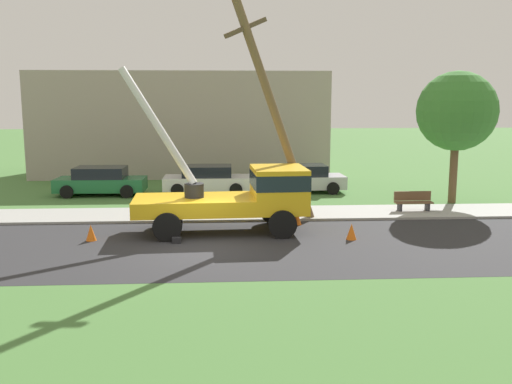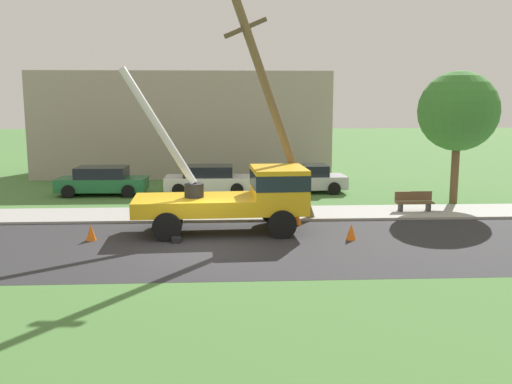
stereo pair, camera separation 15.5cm
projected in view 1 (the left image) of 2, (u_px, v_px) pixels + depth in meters
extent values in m
plane|color=#477538|center=(210.00, 189.00, 30.57)|extent=(120.00, 120.00, 0.00)
cube|color=#2B2B2D|center=(203.00, 247.00, 18.75)|extent=(80.00, 7.37, 0.01)
cube|color=#9E9E99|center=(207.00, 214.00, 23.73)|extent=(80.00, 2.77, 0.10)
cube|color=gold|center=(194.00, 205.00, 20.57)|extent=(4.41, 2.60, 0.55)
cube|color=gold|center=(279.00, 189.00, 20.81)|extent=(2.01, 2.49, 1.60)
cube|color=#19232D|center=(279.00, 179.00, 20.76)|extent=(2.03, 2.51, 0.56)
cylinder|color=black|center=(194.00, 190.00, 20.49)|extent=(0.70, 0.70, 0.50)
cylinder|color=silver|center=(158.00, 126.00, 20.61)|extent=(2.94, 1.53, 4.26)
cube|color=black|center=(177.00, 240.00, 19.24)|extent=(0.31, 0.31, 0.20)
cube|color=black|center=(179.00, 222.00, 22.08)|extent=(0.31, 0.31, 0.20)
cylinder|color=black|center=(282.00, 224.00, 19.81)|extent=(1.00, 0.30, 1.00)
cylinder|color=black|center=(273.00, 211.00, 22.16)|extent=(1.00, 0.30, 1.00)
cylinder|color=black|center=(167.00, 227.00, 19.38)|extent=(1.00, 0.30, 1.00)
cylinder|color=black|center=(170.00, 213.00, 21.74)|extent=(1.00, 0.30, 1.00)
cylinder|color=brown|center=(276.00, 116.00, 21.43)|extent=(3.47, 2.08, 8.43)
cube|color=brown|center=(246.00, 28.00, 20.22)|extent=(1.59, 0.96, 0.84)
cone|color=orange|center=(351.00, 232.00, 19.66)|extent=(0.36, 0.36, 0.56)
cone|color=orange|center=(91.00, 233.00, 19.51)|extent=(0.36, 0.36, 0.56)
cone|color=orange|center=(297.00, 218.00, 21.96)|extent=(0.36, 0.36, 0.56)
cube|color=#1E6638|center=(101.00, 184.00, 28.60)|extent=(4.45, 1.92, 0.65)
cube|color=black|center=(100.00, 172.00, 28.50)|extent=(2.51, 1.72, 0.55)
cylinder|color=black|center=(127.00, 191.00, 27.80)|extent=(0.64, 0.22, 0.64)
cylinder|color=black|center=(133.00, 186.00, 29.57)|extent=(0.64, 0.22, 0.64)
cylinder|color=black|center=(67.00, 192.00, 27.70)|extent=(0.64, 0.22, 0.64)
cylinder|color=black|center=(77.00, 186.00, 29.48)|extent=(0.64, 0.22, 0.64)
cube|color=silver|center=(207.00, 183.00, 29.15)|extent=(4.43, 1.87, 0.65)
cube|color=black|center=(207.00, 171.00, 29.05)|extent=(2.49, 1.69, 0.55)
cylinder|color=black|center=(236.00, 190.00, 28.36)|extent=(0.64, 0.22, 0.64)
cylinder|color=black|center=(236.00, 184.00, 30.14)|extent=(0.64, 0.22, 0.64)
cylinder|color=black|center=(177.00, 190.00, 28.24)|extent=(0.64, 0.22, 0.64)
cylinder|color=black|center=(180.00, 185.00, 30.01)|extent=(0.64, 0.22, 0.64)
cube|color=#B7B7BF|center=(302.00, 182.00, 29.46)|extent=(4.46, 1.95, 0.65)
cube|color=black|center=(302.00, 170.00, 29.37)|extent=(2.52, 1.74, 0.55)
cylinder|color=black|center=(333.00, 188.00, 28.75)|extent=(0.64, 0.22, 0.64)
cylinder|color=black|center=(325.00, 183.00, 30.52)|extent=(0.64, 0.22, 0.64)
cylinder|color=black|center=(276.00, 189.00, 28.48)|extent=(0.64, 0.22, 0.64)
cylinder|color=black|center=(272.00, 184.00, 30.25)|extent=(0.64, 0.22, 0.64)
cube|color=brown|center=(414.00, 202.00, 24.19)|extent=(1.60, 0.44, 0.06)
cube|color=brown|center=(412.00, 196.00, 24.35)|extent=(1.60, 0.06, 0.40)
cube|color=#333338|center=(400.00, 208.00, 24.19)|extent=(0.10, 0.40, 0.45)
cube|color=#333338|center=(427.00, 207.00, 24.26)|extent=(0.10, 0.40, 0.45)
cylinder|color=brown|center=(454.00, 161.00, 26.26)|extent=(0.36, 0.36, 3.96)
sphere|color=#3D7F33|center=(457.00, 111.00, 25.89)|extent=(3.62, 3.62, 3.62)
cube|color=#A5998C|center=(183.00, 124.00, 36.43)|extent=(18.00, 6.00, 6.40)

